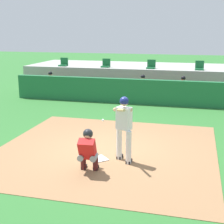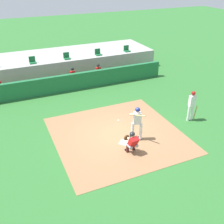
% 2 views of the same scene
% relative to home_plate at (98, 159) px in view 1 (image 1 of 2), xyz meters
% --- Properties ---
extents(ground_plane, '(80.00, 80.00, 0.00)m').
position_rel_home_plate_xyz_m(ground_plane, '(0.00, 0.80, -0.02)').
color(ground_plane, '#2D6B2D').
extents(dirt_infield, '(6.40, 6.40, 0.01)m').
position_rel_home_plate_xyz_m(dirt_infield, '(0.00, 0.80, -0.02)').
color(dirt_infield, '#936B47').
rests_on(dirt_infield, ground).
extents(home_plate, '(0.62, 0.62, 0.02)m').
position_rel_home_plate_xyz_m(home_plate, '(0.00, 0.00, 0.00)').
color(home_plate, white).
rests_on(home_plate, dirt_infield).
extents(batter_at_plate, '(0.59, 0.86, 1.80)m').
position_rel_home_plate_xyz_m(batter_at_plate, '(0.69, 0.06, 1.01)').
color(batter_at_plate, silver).
rests_on(batter_at_plate, ground).
extents(catcher_crouched, '(0.51, 1.81, 1.13)m').
position_rel_home_plate_xyz_m(catcher_crouched, '(-0.02, -0.80, 0.59)').
color(catcher_crouched, gray).
rests_on(catcher_crouched, ground).
extents(dugout_wall, '(13.00, 0.30, 1.20)m').
position_rel_home_plate_xyz_m(dugout_wall, '(0.00, 7.30, 0.58)').
color(dugout_wall, '#1E6638').
rests_on(dugout_wall, ground).
extents(dugout_bench, '(11.80, 0.44, 0.45)m').
position_rel_home_plate_xyz_m(dugout_bench, '(0.00, 8.30, 0.20)').
color(dugout_bench, olive).
rests_on(dugout_bench, ground).
extents(dugout_player_0, '(0.49, 0.70, 1.30)m').
position_rel_home_plate_xyz_m(dugout_player_0, '(-5.19, 8.14, 0.65)').
color(dugout_player_0, '#939399').
rests_on(dugout_player_0, ground).
extents(dugout_player_1, '(0.49, 0.70, 1.30)m').
position_rel_home_plate_xyz_m(dugout_player_1, '(-0.14, 8.14, 0.65)').
color(dugout_player_1, '#939399').
rests_on(dugout_player_1, ground).
extents(dugout_player_2, '(0.49, 0.70, 1.30)m').
position_rel_home_plate_xyz_m(dugout_player_2, '(1.86, 8.14, 0.65)').
color(dugout_player_2, '#939399').
rests_on(dugout_player_2, ground).
extents(stands_platform, '(15.00, 4.40, 1.40)m').
position_rel_home_plate_xyz_m(stands_platform, '(0.00, 11.70, 0.68)').
color(stands_platform, '#9E9E99').
rests_on(stands_platform, ground).
extents(stadium_seat_0, '(0.46, 0.46, 0.48)m').
position_rel_home_plate_xyz_m(stadium_seat_0, '(-5.20, 10.18, 1.51)').
color(stadium_seat_0, '#196033').
rests_on(stadium_seat_0, stands_platform).
extents(stadium_seat_1, '(0.46, 0.46, 0.48)m').
position_rel_home_plate_xyz_m(stadium_seat_1, '(-2.60, 10.18, 1.51)').
color(stadium_seat_1, '#196033').
rests_on(stadium_seat_1, stands_platform).
extents(stadium_seat_2, '(0.46, 0.46, 0.48)m').
position_rel_home_plate_xyz_m(stadium_seat_2, '(0.00, 10.18, 1.51)').
color(stadium_seat_2, '#196033').
rests_on(stadium_seat_2, stands_platform).
extents(stadium_seat_3, '(0.46, 0.46, 0.48)m').
position_rel_home_plate_xyz_m(stadium_seat_3, '(2.60, 10.18, 1.51)').
color(stadium_seat_3, '#196033').
rests_on(stadium_seat_3, stands_platform).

